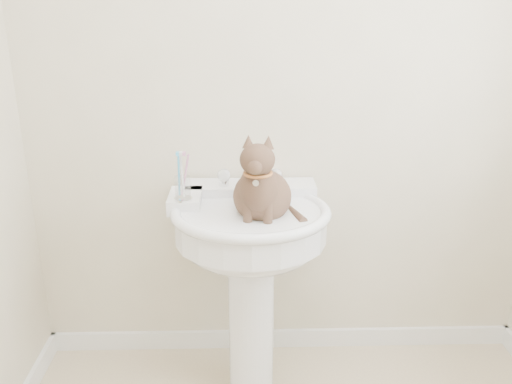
{
  "coord_description": "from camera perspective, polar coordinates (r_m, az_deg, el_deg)",
  "views": [
    {
      "loc": [
        -0.18,
        -1.12,
        1.6
      ],
      "look_at": [
        -0.13,
        0.79,
        0.91
      ],
      "focal_mm": 38.0,
      "sensor_mm": 36.0,
      "label": 1
    }
  ],
  "objects": [
    {
      "name": "wall_back",
      "position": [
        2.26,
        3.23,
        10.98
      ],
      "size": [
        2.2,
        0.0,
        2.5
      ],
      "primitive_type": null,
      "color": "beige",
      "rests_on": "ground"
    },
    {
      "name": "baseboard_back",
      "position": [
        2.71,
        2.74,
        -15.11
      ],
      "size": [
        2.2,
        0.02,
        0.09
      ],
      "primitive_type": "cube",
      "color": "white",
      "rests_on": "floor"
    },
    {
      "name": "pedestal_sink",
      "position": [
        2.14,
        -0.61,
        -5.55
      ],
      "size": [
        0.63,
        0.62,
        0.87
      ],
      "color": "white",
      "rests_on": "floor"
    },
    {
      "name": "faucet",
      "position": [
        2.2,
        -0.63,
        1.59
      ],
      "size": [
        0.28,
        0.12,
        0.14
      ],
      "color": "silver",
      "rests_on": "pedestal_sink"
    },
    {
      "name": "soap_bar",
      "position": [
        2.29,
        0.61,
        1.65
      ],
      "size": [
        0.1,
        0.07,
        0.03
      ],
      "primitive_type": "cube",
      "rotation": [
        0.0,
        0.0,
        -0.16
      ],
      "color": "orange",
      "rests_on": "pedestal_sink"
    },
    {
      "name": "toothbrush_cup",
      "position": [
        2.07,
        -7.72,
        0.46
      ],
      "size": [
        0.07,
        0.07,
        0.18
      ],
      "rotation": [
        0.0,
        0.0,
        0.23
      ],
      "color": "silver",
      "rests_on": "pedestal_sink"
    },
    {
      "name": "cat",
      "position": [
        2.01,
        0.63,
        0.12
      ],
      "size": [
        0.24,
        0.31,
        0.45
      ],
      "rotation": [
        0.0,
        0.0,
        -0.18
      ],
      "color": "brown",
      "rests_on": "pedestal_sink"
    }
  ]
}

